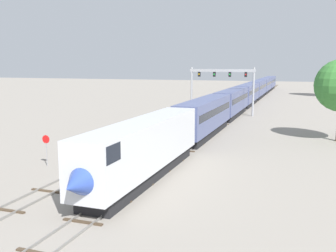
{
  "coord_description": "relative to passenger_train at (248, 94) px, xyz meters",
  "views": [
    {
      "loc": [
        13.81,
        -24.46,
        9.19
      ],
      "look_at": [
        1.0,
        12.0,
        3.0
      ],
      "focal_mm": 40.92,
      "sensor_mm": 36.0,
      "label": 1
    }
  ],
  "objects": [
    {
      "name": "track_near",
      "position": [
        -5.5,
        -24.75,
        -2.55
      ],
      "size": [
        2.6,
        160.0,
        0.16
      ],
      "color": "slate",
      "rests_on": "ground"
    },
    {
      "name": "signal_gantry",
      "position": [
        -2.25,
        -19.38,
        3.76
      ],
      "size": [
        12.1,
        0.49,
        8.76
      ],
      "color": "#999BA0",
      "rests_on": "ground"
    },
    {
      "name": "ground_plane",
      "position": [
        -2.0,
        -64.75,
        -2.61
      ],
      "size": [
        400.0,
        400.0,
        0.0
      ],
      "primitive_type": "plane",
      "color": "gray"
    },
    {
      "name": "stop_sign",
      "position": [
        -10.0,
        -60.68,
        -0.74
      ],
      "size": [
        0.76,
        0.08,
        2.88
      ],
      "color": "gray",
      "rests_on": "ground"
    },
    {
      "name": "track_main",
      "position": [
        0.0,
        -4.75,
        -2.55
      ],
      "size": [
        2.6,
        200.0,
        0.16
      ],
      "color": "slate",
      "rests_on": "ground"
    },
    {
      "name": "passenger_train",
      "position": [
        0.0,
        0.0,
        0.0
      ],
      "size": [
        3.04,
        142.08,
        4.8
      ],
      "color": "silver",
      "rests_on": "ground"
    }
  ]
}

